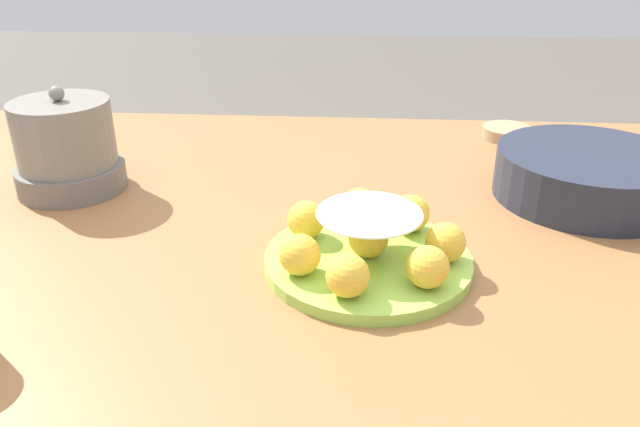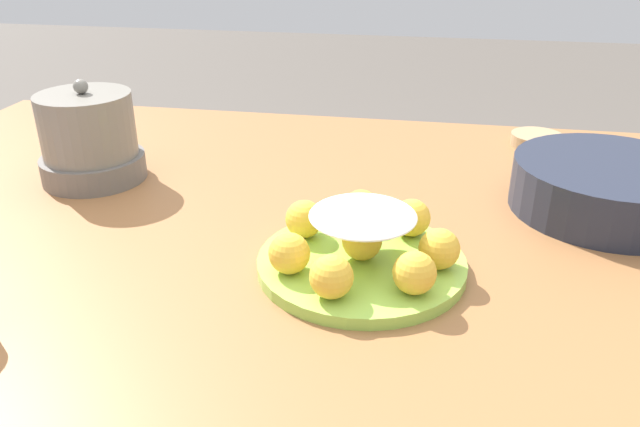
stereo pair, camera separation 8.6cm
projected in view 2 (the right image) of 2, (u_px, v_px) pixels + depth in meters
The scene contains 6 objects.
dining_table at pixel (287, 261), 0.99m from camera, with size 1.57×1.02×0.77m.
cake_plate at pixel (363, 248), 0.79m from camera, with size 0.27×0.27×0.09m.
serving_bowl at pixel (610, 185), 0.95m from camera, with size 0.29×0.29×0.08m.
sauce_bowl at pixel (537, 139), 1.23m from camera, with size 0.10×0.10×0.02m.
cup_far at pixel (82, 120), 1.24m from camera, with size 0.08×0.08×0.09m.
warming_pot at pixel (90, 139), 1.05m from camera, with size 0.17×0.17×0.17m.
Camera 2 is at (0.21, -0.84, 1.18)m, focal length 35.00 mm.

